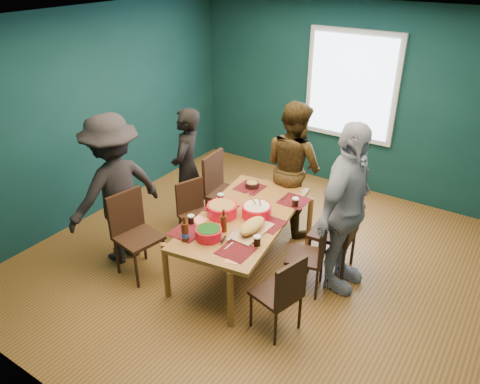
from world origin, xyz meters
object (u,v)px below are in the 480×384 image
object	(u,v)px
dining_table	(244,221)
chair_left_near	(133,228)
person_near_left	(115,190)
chair_right_mid	(313,251)
bowl_dumpling	(257,211)
person_back	(293,167)
chair_right_far	(343,227)
chair_left_mid	(194,209)
chair_right_near	(283,291)
person_far_left	(187,169)
chair_left_far	(221,186)
cutting_board	(252,227)
person_right	(345,210)
bowl_salad	(222,210)
bowl_herbs	(209,233)

from	to	relation	value
dining_table	chair_left_near	distance (m)	1.22
chair_left_near	person_near_left	bearing A→B (deg)	172.56
chair_right_mid	person_near_left	distance (m)	2.29
bowl_dumpling	person_back	bearing A→B (deg)	96.65
chair_left_near	chair_right_far	bearing A→B (deg)	42.92
chair_left_mid	dining_table	bearing A→B (deg)	11.53
chair_right_mid	chair_right_near	size ratio (longest dim) A/B	0.98
chair_left_mid	chair_right_near	world-z (taller)	chair_right_near
person_far_left	chair_left_far	bearing A→B (deg)	96.00
person_near_left	bowl_dumpling	xyz separation A→B (m)	(1.46, 0.66, -0.11)
person_back	cutting_board	distance (m)	1.40
person_far_left	bowl_dumpling	distance (m)	1.32
dining_table	chair_right_mid	distance (m)	0.83
person_right	chair_right_near	bearing A→B (deg)	173.23
chair_left_near	chair_right_near	distance (m)	1.86
chair_left_far	bowl_salad	bearing A→B (deg)	-58.58
chair_left_near	cutting_board	xyz separation A→B (m)	(1.26, 0.46, 0.20)
bowl_salad	bowl_dumpling	distance (m)	0.37
dining_table	person_far_left	size ratio (longest dim) A/B	1.23
chair_right_mid	cutting_board	xyz separation A→B (m)	(-0.55, -0.33, 0.27)
chair_left_far	person_back	bearing A→B (deg)	28.48
person_right	cutting_board	bearing A→B (deg)	129.67
chair_left_far	chair_right_far	xyz separation A→B (m)	(1.69, -0.07, 0.00)
dining_table	person_near_left	size ratio (longest dim) A/B	1.11
chair_right_mid	person_back	size ratio (longest dim) A/B	0.49
chair_right_mid	cutting_board	world-z (taller)	chair_right_mid
chair_left_near	bowl_dumpling	xyz separation A→B (m)	(1.13, 0.76, 0.21)
person_back	bowl_salad	world-z (taller)	person_back
chair_left_mid	bowl_salad	distance (m)	0.70
chair_left_near	bowl_dumpling	world-z (taller)	bowl_dumpling
bowl_herbs	person_right	bearing A→B (deg)	40.92
chair_left_far	chair_right_far	world-z (taller)	chair_right_far
bowl_salad	person_far_left	bearing A→B (deg)	149.25
person_near_left	person_back	bearing A→B (deg)	153.54
person_near_left	bowl_salad	bearing A→B (deg)	123.36
dining_table	bowl_dumpling	xyz separation A→B (m)	(0.12, 0.07, 0.14)
chair_left_near	chair_right_far	size ratio (longest dim) A/B	0.95
person_right	person_near_left	world-z (taller)	person_right
person_right	bowl_herbs	bearing A→B (deg)	132.93
chair_right_far	chair_right_mid	distance (m)	0.49
chair_right_near	person_right	xyz separation A→B (m)	(0.15, 1.00, 0.43)
person_near_left	chair_right_near	bearing A→B (deg)	99.74
person_back	person_near_left	distance (m)	2.19
dining_table	person_right	xyz separation A→B (m)	(1.01, 0.35, 0.30)
chair_left_far	person_back	distance (m)	0.96
bowl_salad	bowl_dumpling	world-z (taller)	bowl_dumpling
dining_table	chair_right_far	xyz separation A→B (m)	(0.93, 0.56, -0.04)
cutting_board	bowl_herbs	bearing A→B (deg)	-130.58
person_near_left	bowl_salad	world-z (taller)	person_near_left
chair_left_mid	chair_right_near	size ratio (longest dim) A/B	0.97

